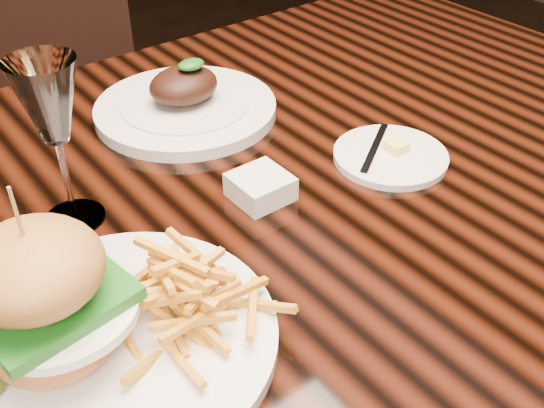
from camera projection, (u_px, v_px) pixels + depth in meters
dining_table at (206, 243)px, 0.83m from camera, size 1.60×0.90×0.75m
burger_plate at (106, 308)px, 0.56m from camera, size 0.30×0.30×0.20m
side_saucer at (390, 156)px, 0.85m from camera, size 0.15×0.15×0.02m
ramekin at (260, 187)px, 0.78m from camera, size 0.07×0.07×0.03m
wine_glass at (50, 107)px, 0.66m from camera, size 0.07×0.07×0.20m
far_dish at (185, 104)px, 0.95m from camera, size 0.27×0.27×0.09m
chair_far at (46, 80)px, 1.53m from camera, size 0.58×0.59×0.95m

